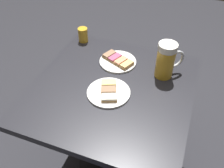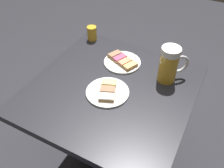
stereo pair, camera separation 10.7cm
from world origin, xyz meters
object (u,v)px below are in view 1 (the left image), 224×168
(plate_near, at_px, (109,92))
(plate_far, at_px, (118,61))
(beer_glass_small, at_px, (83,35))
(beer_mug, at_px, (166,60))

(plate_near, relative_size, plate_far, 1.03)
(plate_near, xyz_separation_m, plate_far, (-0.24, -0.04, 0.00))
(plate_near, bearing_deg, plate_far, -170.39)
(plate_far, distance_m, beer_glass_small, 0.30)
(beer_glass_small, bearing_deg, plate_far, 64.18)
(plate_far, relative_size, beer_glass_small, 2.33)
(plate_near, height_order, beer_glass_small, beer_glass_small)
(beer_mug, bearing_deg, plate_near, -43.73)
(beer_mug, distance_m, beer_glass_small, 0.54)
(plate_near, relative_size, beer_mug, 1.09)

